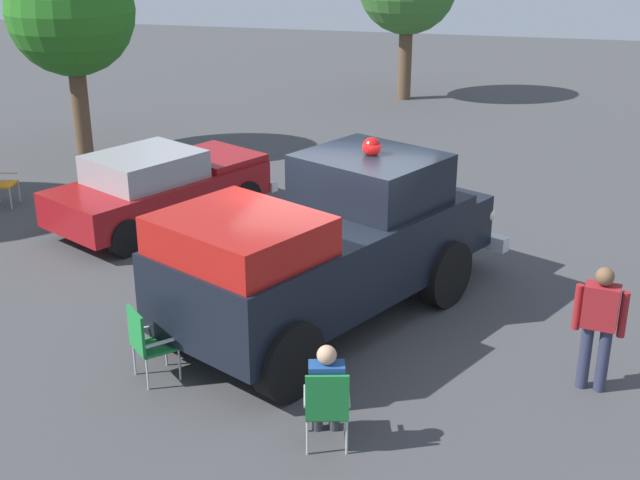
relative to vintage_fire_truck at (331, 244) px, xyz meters
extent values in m
plane|color=#424244|center=(0.17, -0.07, -1.20)|extent=(60.00, 60.00, 0.00)
cylinder|color=black|center=(1.81, 0.19, -0.68)|extent=(1.07, 0.76, 1.04)
cylinder|color=black|center=(0.88, -1.59, -0.68)|extent=(1.07, 0.76, 1.04)
cylinder|color=black|center=(-1.30, 1.80, -0.68)|extent=(1.07, 0.76, 1.04)
cylinder|color=black|center=(-2.22, 0.03, -0.68)|extent=(1.07, 0.76, 1.04)
cube|color=black|center=(-0.21, 0.11, -0.15)|extent=(5.32, 4.12, 1.10)
cube|color=black|center=(2.32, -1.21, -0.28)|extent=(1.61, 1.98, 0.84)
cube|color=black|center=(0.81, -0.42, 0.75)|extent=(2.38, 2.47, 0.76)
cube|color=#B21914|center=(-1.58, 0.82, 0.60)|extent=(2.41, 2.52, 0.60)
cube|color=silver|center=(2.72, -1.41, -0.28)|extent=(0.77, 1.33, 0.64)
cube|color=silver|center=(2.81, -1.46, -0.70)|extent=(1.21, 2.08, 0.24)
sphere|color=white|center=(3.08, -0.72, -0.20)|extent=(0.35, 0.35, 0.26)
sphere|color=white|center=(2.36, -2.11, -0.20)|extent=(0.35, 0.35, 0.26)
sphere|color=red|center=(0.81, -0.42, 1.25)|extent=(0.38, 0.38, 0.28)
cylinder|color=black|center=(4.86, 4.13, -0.86)|extent=(0.72, 0.55, 0.68)
cylinder|color=black|center=(4.09, 2.68, -0.86)|extent=(0.72, 0.55, 0.68)
cylinder|color=black|center=(2.30, 5.49, -0.86)|extent=(0.72, 0.55, 0.68)
cylinder|color=black|center=(1.53, 4.04, -0.86)|extent=(0.72, 0.55, 0.68)
cube|color=maroon|center=(3.20, 4.09, -0.58)|extent=(4.55, 3.55, 0.64)
cube|color=maroon|center=(4.48, 3.41, -0.22)|extent=(2.00, 2.10, 0.20)
cube|color=#99999E|center=(2.93, 4.23, -0.02)|extent=(2.41, 2.27, 0.56)
cube|color=silver|center=(5.12, 3.07, -0.80)|extent=(1.03, 1.75, 0.20)
cylinder|color=#B7BABF|center=(-2.91, -0.39, -0.98)|extent=(0.03, 0.03, 0.44)
cylinder|color=#B7BABF|center=(-2.80, -0.82, -0.98)|extent=(0.03, 0.03, 0.44)
cylinder|color=#B7BABF|center=(-3.33, -0.50, -0.98)|extent=(0.03, 0.03, 0.44)
cylinder|color=#B7BABF|center=(-3.22, -0.93, -0.98)|extent=(0.03, 0.03, 0.44)
cube|color=#1E7F38|center=(-3.07, -0.66, -0.74)|extent=(0.59, 0.59, 0.04)
cube|color=#1E7F38|center=(-3.30, -0.72, -0.46)|extent=(0.16, 0.47, 0.56)
cube|color=#B7BABF|center=(-3.13, -0.43, -0.58)|extent=(0.43, 0.15, 0.03)
cube|color=#B7BABF|center=(-3.01, -0.89, -0.58)|extent=(0.43, 0.15, 0.03)
cylinder|color=#B7BABF|center=(3.66, 7.44, -0.98)|extent=(0.03, 0.03, 0.44)
cylinder|color=#B7BABF|center=(3.22, 7.36, -0.98)|extent=(0.03, 0.03, 0.44)
cube|color=orange|center=(3.40, 7.61, -0.74)|extent=(0.56, 0.56, 0.04)
cube|color=#B7BABF|center=(3.64, 7.66, -0.58)|extent=(0.11, 0.44, 0.03)
cylinder|color=#B7BABF|center=(-1.86, 1.82, -0.98)|extent=(0.04, 0.04, 0.44)
cylinder|color=#B7BABF|center=(-2.17, 1.50, -0.98)|extent=(0.04, 0.04, 0.44)
cylinder|color=#B7BABF|center=(-2.18, 2.12, -0.98)|extent=(0.04, 0.04, 0.44)
cylinder|color=#B7BABF|center=(-2.48, 1.80, -0.98)|extent=(0.04, 0.04, 0.44)
cube|color=#1E7F38|center=(-2.17, 1.81, -0.74)|extent=(0.68, 0.68, 0.04)
cube|color=#1E7F38|center=(-2.35, 1.98, -0.46)|extent=(0.36, 0.37, 0.56)
cube|color=#B7BABF|center=(-2.01, 1.98, -0.58)|extent=(0.34, 0.33, 0.03)
cube|color=#B7BABF|center=(-2.34, 1.64, -0.58)|extent=(0.34, 0.33, 0.03)
cylinder|color=#383842|center=(-2.83, -0.49, -0.97)|extent=(0.16, 0.16, 0.45)
cylinder|color=#383842|center=(-2.78, -0.69, -0.97)|extent=(0.16, 0.16, 0.45)
cube|color=#383842|center=(-2.98, -0.53, -0.69)|extent=(0.46, 0.26, 0.13)
cube|color=#383842|center=(-2.93, -0.73, -0.69)|extent=(0.46, 0.26, 0.13)
cube|color=#1E478C|center=(-3.15, -0.68, -0.39)|extent=(0.31, 0.44, 0.54)
sphere|color=tan|center=(-3.13, -0.67, -0.02)|extent=(0.27, 0.27, 0.22)
cylinder|color=#2D334C|center=(-1.11, -3.55, -0.76)|extent=(0.17, 0.17, 0.88)
cylinder|color=#2D334C|center=(-1.15, -3.77, -0.76)|extent=(0.17, 0.17, 0.88)
cube|color=maroon|center=(-1.13, -3.66, -0.04)|extent=(0.32, 0.46, 0.56)
cylinder|color=maroon|center=(-1.09, -3.40, -0.10)|extent=(0.11, 0.11, 0.60)
cylinder|color=maroon|center=(-1.18, -3.93, -0.10)|extent=(0.11, 0.11, 0.60)
sphere|color=brown|center=(-1.13, -3.66, 0.36)|extent=(0.26, 0.26, 0.23)
cylinder|color=brown|center=(15.51, 1.17, 0.03)|extent=(0.42, 0.42, 2.46)
cylinder|color=brown|center=(7.16, 7.82, 0.01)|extent=(0.41, 0.41, 2.41)
sphere|color=#266F1F|center=(7.16, 7.82, 2.26)|extent=(2.97, 2.97, 2.97)
camera|label=1|loc=(-11.04, -2.51, 4.55)|focal=47.60mm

